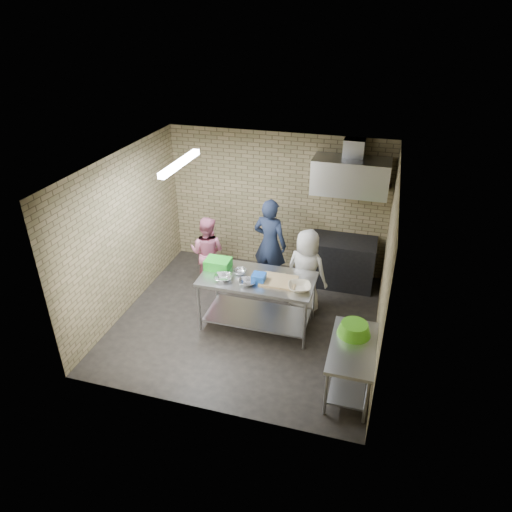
{
  "coord_description": "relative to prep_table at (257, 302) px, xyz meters",
  "views": [
    {
      "loc": [
        1.88,
        -6.01,
        4.69
      ],
      "look_at": [
        0.1,
        0.2,
        1.15
      ],
      "focal_mm": 32.4,
      "sensor_mm": 36.0,
      "label": 1
    }
  ],
  "objects": [
    {
      "name": "mixing_bowl_a",
      "position": [
        -0.5,
        -0.2,
        0.49
      ],
      "size": [
        0.35,
        0.35,
        0.07
      ],
      "primitive_type": "imported",
      "rotation": [
        0.0,
        0.0,
        0.27
      ],
      "color": "silver",
      "rests_on": "prep_table"
    },
    {
      "name": "man_navy",
      "position": [
        -0.12,
        1.23,
        0.42
      ],
      "size": [
        0.7,
        0.53,
        1.74
      ],
      "primitive_type": "imported",
      "rotation": [
        0.0,
        0.0,
        2.95
      ],
      "color": "#141733",
      "rests_on": "floor"
    },
    {
      "name": "stove",
      "position": [
        1.16,
        1.7,
        -0.0
      ],
      "size": [
        1.2,
        0.7,
        0.9
      ],
      "primitive_type": "cube",
      "color": "black",
      "rests_on": "floor"
    },
    {
      "name": "wall_shelf",
      "position": [
        1.46,
        1.94,
        1.47
      ],
      "size": [
        0.8,
        0.2,
        0.04
      ],
      "primitive_type": "cube",
      "color": "#3F2B19",
      "rests_on": "back_wall"
    },
    {
      "name": "right_wall",
      "position": [
        1.91,
        0.05,
        0.9
      ],
      "size": [
        0.06,
        4.0,
        2.7
      ],
      "primitive_type": "cube",
      "color": "#99865F",
      "rests_on": "ground"
    },
    {
      "name": "woman_pink",
      "position": [
        -1.23,
        0.96,
        0.24
      ],
      "size": [
        0.68,
        0.54,
        1.38
      ],
      "primitive_type": "imported",
      "rotation": [
        0.0,
        0.0,
        3.11
      ],
      "color": "#CC6C8D",
      "rests_on": "floor"
    },
    {
      "name": "bottle_red",
      "position": [
        1.21,
        1.94,
        1.58
      ],
      "size": [
        0.07,
        0.07,
        0.18
      ],
      "primitive_type": "cylinder",
      "color": "#B22619",
      "rests_on": "wall_shelf"
    },
    {
      "name": "mixing_bowl_c",
      "position": [
        -0.1,
        -0.22,
        0.48
      ],
      "size": [
        0.32,
        0.32,
        0.06
      ],
      "primitive_type": "imported",
      "rotation": [
        0.0,
        0.0,
        0.27
      ],
      "color": "#B0B1B7",
      "rests_on": "prep_table"
    },
    {
      "name": "front_wall",
      "position": [
        -0.19,
        -1.95,
        0.9
      ],
      "size": [
        4.2,
        0.06,
        2.7
      ],
      "primitive_type": "cube",
      "color": "#99865F",
      "rests_on": "ground"
    },
    {
      "name": "ceiling",
      "position": [
        -0.19,
        0.05,
        2.25
      ],
      "size": [
        4.2,
        4.2,
        0.0
      ],
      "primitive_type": "plane",
      "rotation": [
        3.14,
        0.0,
        0.0
      ],
      "color": "black",
      "rests_on": "ground"
    },
    {
      "name": "cutting_board",
      "position": [
        0.35,
        -0.02,
        0.47
      ],
      "size": [
        0.55,
        0.42,
        0.03
      ],
      "primitive_type": "cube",
      "color": "tan",
      "rests_on": "prep_table"
    },
    {
      "name": "ceramic_bowl",
      "position": [
        0.7,
        -0.15,
        0.49
      ],
      "size": [
        0.43,
        0.43,
        0.08
      ],
      "primitive_type": "imported",
      "rotation": [
        0.0,
        0.0,
        0.27
      ],
      "color": "beige",
      "rests_on": "prep_table"
    },
    {
      "name": "fluorescent_fixture",
      "position": [
        -1.19,
        0.05,
        2.19
      ],
      "size": [
        0.1,
        1.25,
        0.08
      ],
      "primitive_type": "cube",
      "color": "white",
      "rests_on": "ceiling"
    },
    {
      "name": "left_wall",
      "position": [
        -2.29,
        0.05,
        0.9
      ],
      "size": [
        0.06,
        4.0,
        2.7
      ],
      "primitive_type": "cube",
      "color": "#99865F",
      "rests_on": "ground"
    },
    {
      "name": "woman_white",
      "position": [
        0.66,
        0.69,
        0.29
      ],
      "size": [
        0.83,
        0.65,
        1.49
      ],
      "primitive_type": "imported",
      "rotation": [
        0.0,
        0.0,
        2.87
      ],
      "color": "silver",
      "rests_on": "floor"
    },
    {
      "name": "mixing_bowl_b",
      "position": [
        -0.3,
        0.05,
        0.48
      ],
      "size": [
        0.26,
        0.26,
        0.07
      ],
      "primitive_type": "imported",
      "rotation": [
        0.0,
        0.0,
        0.27
      ],
      "color": "silver",
      "rests_on": "prep_table"
    },
    {
      "name": "range_hood",
      "position": [
        1.16,
        1.75,
        1.65
      ],
      "size": [
        1.3,
        0.6,
        0.6
      ],
      "primitive_type": "cube",
      "color": "silver",
      "rests_on": "back_wall"
    },
    {
      "name": "prep_table",
      "position": [
        0.0,
        0.0,
        0.0
      ],
      "size": [
        1.8,
        0.9,
        0.9
      ],
      "primitive_type": "cube",
      "color": "silver",
      "rests_on": "floor"
    },
    {
      "name": "back_wall",
      "position": [
        -0.19,
        2.05,
        0.9
      ],
      "size": [
        4.2,
        0.06,
        2.7
      ],
      "primitive_type": "cube",
      "color": "#99865F",
      "rests_on": "ground"
    },
    {
      "name": "blue_tub",
      "position": [
        0.05,
        -0.1,
        0.52
      ],
      "size": [
        0.2,
        0.2,
        0.13
      ],
      "primitive_type": "cube",
      "color": "blue",
      "rests_on": "prep_table"
    },
    {
      "name": "side_counter",
      "position": [
        1.61,
        -1.05,
        -0.08
      ],
      "size": [
        0.6,
        1.2,
        0.75
      ],
      "primitive_type": "cube",
      "color": "silver",
      "rests_on": "floor"
    },
    {
      "name": "green_basin",
      "position": [
        1.59,
        -0.8,
        0.38
      ],
      "size": [
        0.46,
        0.46,
        0.17
      ],
      "primitive_type": null,
      "color": "#59C626",
      "rests_on": "side_counter"
    },
    {
      "name": "hood_duct",
      "position": [
        1.16,
        1.9,
        2.1
      ],
      "size": [
        0.35,
        0.3,
        0.3
      ],
      "primitive_type": "cube",
      "color": "#A5A8AD",
      "rests_on": "back_wall"
    },
    {
      "name": "green_crate",
      "position": [
        -0.7,
        0.12,
        0.53
      ],
      "size": [
        0.4,
        0.3,
        0.16
      ],
      "primitive_type": "cube",
      "color": "green",
      "rests_on": "prep_table"
    },
    {
      "name": "floor",
      "position": [
        -0.19,
        0.05,
        -0.45
      ],
      "size": [
        4.2,
        4.2,
        0.0
      ],
      "primitive_type": "plane",
      "color": "black",
      "rests_on": "ground"
    }
  ]
}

